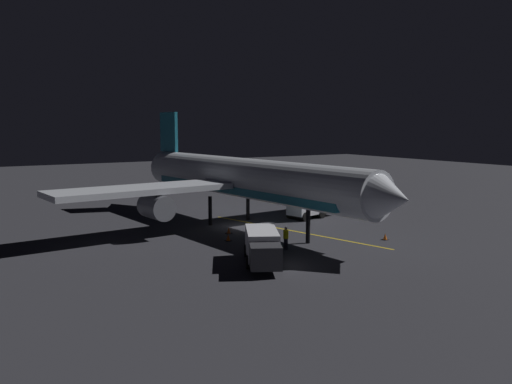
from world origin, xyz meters
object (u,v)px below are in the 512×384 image
(traffic_cone_near_right, at_px, (385,237))
(ground_crew_worker, at_px, (286,238))
(catering_truck, at_px, (310,206))
(traffic_cone_near_left, at_px, (228,238))
(baggage_truck, at_px, (262,247))
(traffic_cone_under_wing, at_px, (229,231))
(airliner, at_px, (241,180))

(traffic_cone_near_right, bearing_deg, ground_crew_worker, -9.33)
(catering_truck, height_order, ground_crew_worker, catering_truck)
(ground_crew_worker, bearing_deg, traffic_cone_near_left, -64.86)
(baggage_truck, xyz_separation_m, traffic_cone_near_right, (-12.92, -1.41, -0.97))
(baggage_truck, relative_size, traffic_cone_near_right, 12.12)
(baggage_truck, xyz_separation_m, traffic_cone_near_left, (-1.58, -7.88, -0.97))
(traffic_cone_under_wing, bearing_deg, baggage_truck, 73.91)
(traffic_cone_near_left, bearing_deg, airliner, -128.96)
(ground_crew_worker, distance_m, traffic_cone_near_right, 9.15)
(traffic_cone_near_left, height_order, traffic_cone_near_right, same)
(airliner, xyz_separation_m, baggage_truck, (5.79, 13.08, -3.18))
(traffic_cone_near_left, relative_size, traffic_cone_near_right, 1.00)
(baggage_truck, bearing_deg, traffic_cone_under_wing, -106.09)
(airliner, bearing_deg, ground_crew_worker, 79.60)
(traffic_cone_near_left, distance_m, traffic_cone_near_right, 13.06)
(airliner, distance_m, ground_crew_worker, 10.94)
(traffic_cone_near_left, bearing_deg, traffic_cone_under_wing, -119.19)
(ground_crew_worker, distance_m, traffic_cone_under_wing, 7.63)
(baggage_truck, xyz_separation_m, ground_crew_worker, (-3.92, -2.89, -0.33))
(airliner, relative_size, baggage_truck, 5.77)
(airliner, relative_size, traffic_cone_near_left, 69.96)
(baggage_truck, distance_m, traffic_cone_near_right, 13.04)
(ground_crew_worker, relative_size, traffic_cone_near_left, 3.16)
(traffic_cone_near_right, height_order, traffic_cone_under_wing, same)
(traffic_cone_near_right, bearing_deg, catering_truck, -95.11)
(traffic_cone_near_right, bearing_deg, traffic_cone_under_wing, -42.31)
(airliner, distance_m, traffic_cone_near_right, 14.29)
(ground_crew_worker, relative_size, traffic_cone_near_right, 3.16)
(baggage_truck, height_order, catering_truck, catering_truck)
(traffic_cone_under_wing, bearing_deg, ground_crew_worker, 96.86)
(baggage_truck, bearing_deg, airliner, -113.87)
(traffic_cone_near_right, bearing_deg, baggage_truck, 6.24)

